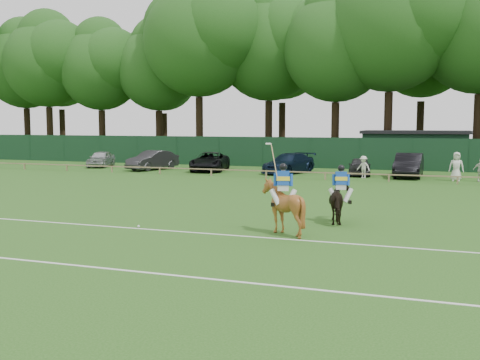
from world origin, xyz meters
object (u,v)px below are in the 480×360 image
at_px(sedan_navy, 289,163).
at_px(estate_black, 409,165).
at_px(suv_black, 210,162).
at_px(polo_ball, 139,226).
at_px(hatch_grey, 360,166).
at_px(horse_chestnut, 283,207).
at_px(spectator_left, 363,167).
at_px(spectator_mid, 480,170).
at_px(utility_shed, 415,149).
at_px(sedan_silver, 101,159).
at_px(horse_dark, 341,202).
at_px(spectator_right, 456,167).
at_px(sedan_grey, 153,160).

bearing_deg(sedan_navy, estate_black, 16.43).
xyz_separation_m(suv_black, polo_ball, (6.69, -22.40, -0.67)).
bearing_deg(suv_black, hatch_grey, -9.98).
height_order(horse_chestnut, sedan_navy, horse_chestnut).
relative_size(sedan_navy, spectator_left, 3.40).
relative_size(spectator_left, spectator_mid, 1.01).
bearing_deg(estate_black, horse_chestnut, -96.22).
relative_size(spectator_left, utility_shed, 0.18).
distance_m(sedan_silver, hatch_grey, 21.43).
distance_m(horse_dark, spectator_left, 17.42).
height_order(sedan_silver, utility_shed, utility_shed).
xyz_separation_m(horse_dark, hatch_grey, (-1.92, 19.29, -0.15)).
xyz_separation_m(suv_black, sedan_navy, (6.21, 0.05, 0.02)).
height_order(polo_ball, utility_shed, utility_shed).
bearing_deg(polo_ball, sedan_silver, 126.12).
xyz_separation_m(horse_dark, sedan_navy, (-7.00, 19.13, -0.05)).
relative_size(horse_dark, spectator_right, 1.01).
bearing_deg(suv_black, spectator_right, -16.44).
xyz_separation_m(sedan_navy, utility_shed, (8.41, 8.36, 0.81)).
xyz_separation_m(sedan_navy, spectator_mid, (12.77, -1.66, 0.00)).
bearing_deg(polo_ball, horse_chestnut, 6.89).
bearing_deg(suv_black, horse_dark, -66.36).
distance_m(horse_chestnut, polo_ball, 5.19).
xyz_separation_m(spectator_left, spectator_mid, (7.18, 0.11, -0.01)).
bearing_deg(estate_black, spectator_mid, -18.65).
relative_size(sedan_navy, utility_shed, 0.60).
relative_size(suv_black, spectator_mid, 3.49).
height_order(estate_black, spectator_left, estate_black).
relative_size(sedan_silver, sedan_grey, 0.87).
bearing_deg(sedan_navy, spectator_left, -0.64).
bearing_deg(utility_shed, spectator_left, -105.54).
distance_m(horse_chestnut, spectator_right, 20.95).
bearing_deg(horse_dark, hatch_grey, -99.63).
height_order(sedan_silver, spectator_mid, spectator_mid).
relative_size(sedan_silver, hatch_grey, 1.08).
distance_m(horse_chestnut, sedan_silver, 31.35).
relative_size(sedan_grey, utility_shed, 0.54).
distance_m(horse_chestnut, sedan_grey, 26.84).
xyz_separation_m(sedan_grey, spectator_left, (16.43, -1.19, -0.01)).
xyz_separation_m(horse_dark, spectator_mid, (5.77, 17.47, -0.05)).
distance_m(spectator_right, polo_ball, 23.44).
xyz_separation_m(sedan_silver, spectator_mid, (29.11, -2.26, 0.06)).
height_order(horse_dark, spectator_left, horse_dark).
bearing_deg(spectator_mid, hatch_grey, 165.01).
height_order(suv_black, polo_ball, suv_black).
bearing_deg(utility_shed, estate_black, -90.11).
bearing_deg(utility_shed, spectator_right, -73.65).
relative_size(spectator_left, polo_ball, 16.46).
bearing_deg(polo_ball, spectator_left, 76.12).
relative_size(sedan_grey, estate_black, 0.93).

